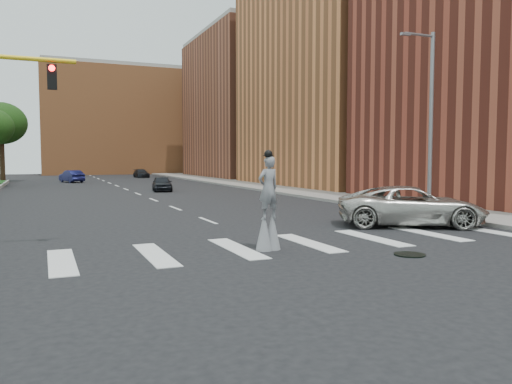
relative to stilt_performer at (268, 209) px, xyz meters
The scene contains 13 objects.
ground_plane 1.43m from the stilt_performer, 41.67° to the right, with size 160.00×160.00×0.00m, color black.
sidewalk_right 27.82m from the stilt_performer, 62.20° to the left, with size 5.00×90.00×0.18m, color slate.
manhole 4.41m from the stilt_performer, 34.86° to the right, with size 0.90×0.90×0.04m, color black.
building_mid 38.66m from the stilt_performer, 52.80° to the left, with size 16.00×22.00×24.00m, color #CC7540.
building_far 58.76m from the stilt_performer, 67.26° to the left, with size 16.00×22.00×20.00m, color brown.
building_backdrop 78.24m from the stilt_performer, 85.24° to the left, with size 26.00×14.00×18.00m, color #CC7540.
streetlight 13.17m from the stilt_performer, 26.19° to the left, with size 2.05×0.20×9.00m.
stilt_performer is the anchor object (origin of this frame).
suv_crossing 8.21m from the stilt_performer, 18.41° to the left, with size 2.77×6.01×1.67m, color #B7B4AD.
car_near 28.20m from the stilt_performer, 84.04° to the left, with size 1.53×3.81×1.30m, color black.
car_mid 46.79m from the stilt_performer, 94.08° to the left, with size 1.46×4.19×1.38m, color #15184B.
car_far 57.62m from the stilt_performer, 83.56° to the left, with size 1.66×4.07×1.18m, color black.
tree_7 51.56m from the stilt_performer, 101.91° to the left, with size 5.65×5.65×9.15m.
Camera 1 is at (-6.85, -13.51, 2.87)m, focal length 35.00 mm.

